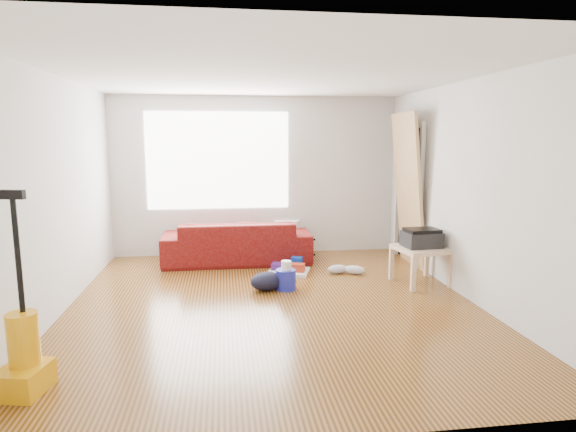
{
  "coord_description": "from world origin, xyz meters",
  "views": [
    {
      "loc": [
        -0.52,
        -5.15,
        1.83
      ],
      "look_at": [
        0.25,
        0.6,
        0.9
      ],
      "focal_mm": 30.0,
      "sensor_mm": 36.0,
      "label": 1
    }
  ],
  "objects": [
    {
      "name": "room",
      "position": [
        0.07,
        0.15,
        1.25
      ],
      "size": [
        4.51,
        5.01,
        2.51
      ],
      "color": "#472609",
      "rests_on": "ground"
    },
    {
      "name": "sofa",
      "position": [
        -0.34,
        1.95,
        0.0
      ],
      "size": [
        2.18,
        0.85,
        0.64
      ],
      "primitive_type": "imported",
      "rotation": [
        0.0,
        0.0,
        3.14
      ],
      "color": "#4F0305",
      "rests_on": "ground"
    },
    {
      "name": "tv_stand",
      "position": [
        0.45,
        2.22,
        0.15
      ],
      "size": [
        0.86,
        0.63,
        0.29
      ],
      "rotation": [
        0.0,
        0.0,
        0.27
      ],
      "color": "black",
      "rests_on": "ground"
    },
    {
      "name": "tv",
      "position": [
        0.45,
        2.22,
        0.45
      ],
      "size": [
        0.55,
        0.07,
        0.32
      ],
      "primitive_type": "imported",
      "rotation": [
        0.0,
        0.0,
        3.14
      ],
      "color": "black",
      "rests_on": "tv_stand"
    },
    {
      "name": "side_table",
      "position": [
        1.95,
        0.54,
        0.4
      ],
      "size": [
        0.68,
        0.68,
        0.48
      ],
      "rotation": [
        0.0,
        0.0,
        0.16
      ],
      "color": "beige",
      "rests_on": "ground"
    },
    {
      "name": "printer",
      "position": [
        1.95,
        0.54,
        0.59
      ],
      "size": [
        0.48,
        0.38,
        0.24
      ],
      "rotation": [
        0.0,
        0.0,
        0.08
      ],
      "color": "black",
      "rests_on": "side_table"
    },
    {
      "name": "bucket",
      "position": [
        0.21,
        0.52,
        0.0
      ],
      "size": [
        0.32,
        0.32,
        0.25
      ],
      "primitive_type": "cylinder",
      "rotation": [
        0.0,
        0.0,
        -0.37
      ],
      "color": "#1C23A3",
      "rests_on": "ground"
    },
    {
      "name": "toilet_paper",
      "position": [
        0.22,
        0.51,
        0.18
      ],
      "size": [
        0.12,
        0.12,
        0.11
      ],
      "primitive_type": "cylinder",
      "color": "white",
      "rests_on": "bucket"
    },
    {
      "name": "cleaning_tray",
      "position": [
        0.36,
        1.26,
        0.06
      ],
      "size": [
        0.65,
        0.58,
        0.19
      ],
      "rotation": [
        0.0,
        0.0,
        -0.32
      ],
      "color": "white",
      "rests_on": "ground"
    },
    {
      "name": "backpack",
      "position": [
        -0.03,
        0.53,
        0.0
      ],
      "size": [
        0.5,
        0.45,
        0.22
      ],
      "primitive_type": "ellipsoid",
      "rotation": [
        0.0,
        0.0,
        0.37
      ],
      "color": "black",
      "rests_on": "ground"
    },
    {
      "name": "sneakers",
      "position": [
        1.12,
        1.1,
        0.06
      ],
      "size": [
        0.54,
        0.27,
        0.12
      ],
      "rotation": [
        0.0,
        0.0,
        -0.3
      ],
      "color": "silver",
      "rests_on": "ground"
    },
    {
      "name": "vacuum",
      "position": [
        -2.0,
        -1.62,
        0.27
      ],
      "size": [
        0.38,
        0.41,
        1.48
      ],
      "rotation": [
        0.0,
        0.0,
        -0.22
      ],
      "color": "orange",
      "rests_on": "ground"
    },
    {
      "name": "door_panel",
      "position": [
        2.13,
        1.5,
        0.0
      ],
      "size": [
        0.28,
        0.89,
        2.21
      ],
      "primitive_type": "cube",
      "rotation": [
        0.0,
        -0.1,
        0.0
      ],
      "color": "#A57B49",
      "rests_on": "ground"
    }
  ]
}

